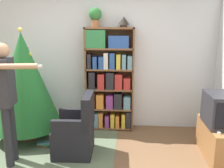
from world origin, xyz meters
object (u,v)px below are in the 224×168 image
object	(u,v)px
bookshelf	(109,80)
table_lamp	(124,21)
christmas_tree	(24,81)
armchair	(76,133)
standing_person	(7,95)
potted_plant	(95,16)
television	(222,110)

from	to	relation	value
bookshelf	table_lamp	xyz separation A→B (m)	(0.26, 0.01, 1.02)
christmas_tree	armchair	size ratio (longest dim) A/B	2.01
standing_person	potted_plant	size ratio (longest dim) A/B	5.06
armchair	potted_plant	size ratio (longest dim) A/B	2.80
bookshelf	armchair	xyz separation A→B (m)	(-0.41, -0.97, -0.61)
potted_plant	bookshelf	bearing A→B (deg)	-2.05
standing_person	christmas_tree	bearing A→B (deg)	179.38
bookshelf	christmas_tree	bearing A→B (deg)	-159.71
television	christmas_tree	bearing A→B (deg)	172.18
standing_person	potted_plant	distance (m)	1.95
television	table_lamp	size ratio (longest dim) A/B	2.82
armchair	table_lamp	xyz separation A→B (m)	(0.66, 0.98, 1.62)
table_lamp	standing_person	bearing A→B (deg)	-139.02
bookshelf	potted_plant	xyz separation A→B (m)	(-0.23, 0.01, 1.10)
television	potted_plant	world-z (taller)	potted_plant
table_lamp	christmas_tree	bearing A→B (deg)	-162.51
table_lamp	potted_plant	bearing A→B (deg)	180.00
armchair	television	bearing A→B (deg)	89.93
armchair	potted_plant	world-z (taller)	potted_plant
bookshelf	potted_plant	bearing A→B (deg)	177.95
television	table_lamp	xyz separation A→B (m)	(-1.41, 0.92, 1.22)
armchair	standing_person	xyz separation A→B (m)	(-0.83, -0.32, 0.67)
armchair	table_lamp	size ratio (longest dim) A/B	4.60
christmas_tree	standing_person	xyz separation A→B (m)	(0.10, -0.80, -0.01)
standing_person	table_lamp	world-z (taller)	table_lamp
armchair	potted_plant	distance (m)	1.98
bookshelf	television	world-z (taller)	bookshelf
bookshelf	television	bearing A→B (deg)	-28.49
armchair	christmas_tree	bearing A→B (deg)	-119.15
bookshelf	television	xyz separation A→B (m)	(1.67, -0.91, -0.21)
armchair	potted_plant	xyz separation A→B (m)	(0.18, 0.98, 1.71)
television	standing_person	bearing A→B (deg)	-172.48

